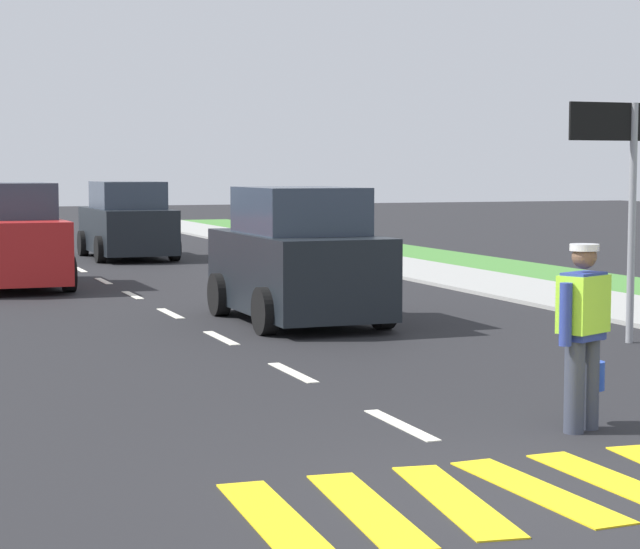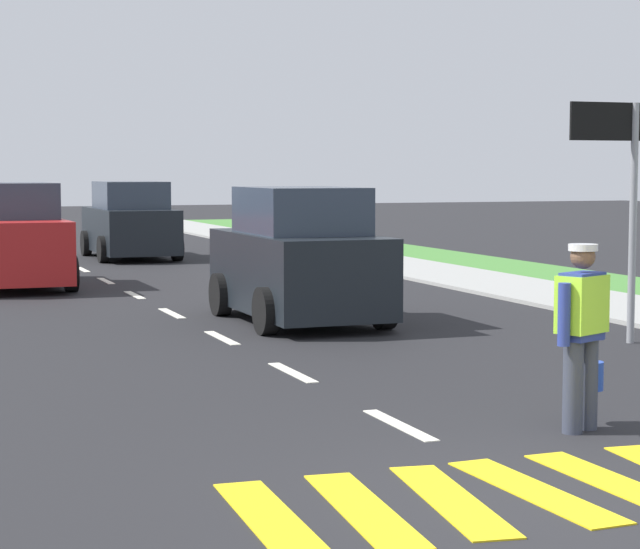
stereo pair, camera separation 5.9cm
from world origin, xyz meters
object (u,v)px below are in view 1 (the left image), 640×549
Objects in this scene: car_outgoing_ahead at (298,260)px; car_outgoing_far at (127,223)px; road_worker at (584,327)px; lane_direction_sign at (617,163)px; car_oncoming_second at (11,239)px.

car_outgoing_far is at bearing 89.25° from car_outgoing_ahead.
lane_direction_sign is at bearing 52.88° from road_worker.
road_worker is at bearing -127.12° from lane_direction_sign.
car_oncoming_second is at bearing 115.98° from car_outgoing_ahead.
car_outgoing_ahead is 0.88× the size of car_oncoming_second.
lane_direction_sign is 5.03m from car_outgoing_ahead.
road_worker is at bearing -90.85° from car_outgoing_far.
lane_direction_sign reaches higher than car_outgoing_far.
car_oncoming_second is (-3.34, 15.18, 0.03)m from road_worker.
lane_direction_sign is (3.36, 4.44, 1.48)m from road_worker.
car_oncoming_second is at bearing 102.42° from road_worker.
car_oncoming_second is at bearing -118.47° from car_outgoing_far.
lane_direction_sign is 0.83× the size of car_outgoing_ahead.
car_outgoing_ahead is at bearing -64.02° from car_oncoming_second.
car_outgoing_ahead reaches higher than road_worker.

